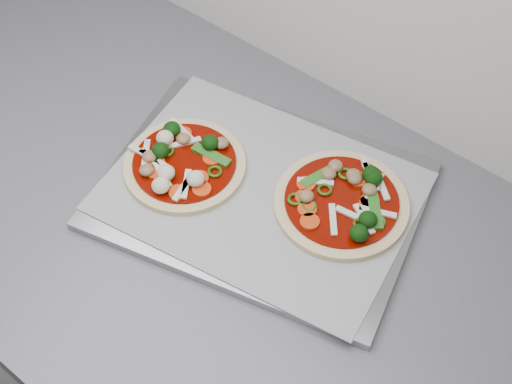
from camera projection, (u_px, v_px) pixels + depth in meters
The scene contains 5 objects.
countertop at pixel (287, 279), 0.90m from camera, with size 3.60×0.60×0.04m, color slate.
baking_tray at pixel (261, 195), 0.95m from camera, with size 0.41×0.30×0.01m, color gray.
parchment at pixel (261, 191), 0.94m from camera, with size 0.39×0.28×0.00m, color #9A9AA0.
pizza_left at pixel (182, 163), 0.95m from camera, with size 0.18×0.18×0.03m.
pizza_right at pixel (344, 201), 0.92m from camera, with size 0.24×0.24×0.03m.
Camera 1 is at (0.26, 0.91, 1.66)m, focal length 50.00 mm.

